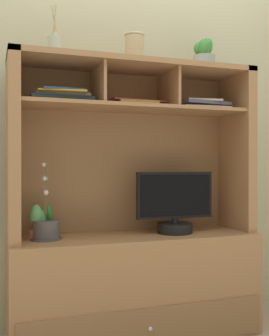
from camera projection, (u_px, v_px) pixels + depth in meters
floor_plane at (134, 336)px, 2.39m from camera, size 6.00×6.00×0.02m
back_wall at (121, 97)px, 2.63m from camera, size 6.00×0.02×2.80m
media_console at (134, 254)px, 2.39m from camera, size 1.40×0.50×1.55m
tv_monitor at (175, 207)px, 2.43m from camera, size 0.47×0.21×0.36m
potted_orchid at (46, 229)px, 2.22m from camera, size 0.17×0.17×0.41m
potted_fern at (38, 225)px, 2.22m from camera, size 0.11×0.11×0.19m
magazine_stack_left at (62, 97)px, 2.26m from camera, size 0.34×0.26×0.07m
magazine_stack_centre at (200, 106)px, 2.54m from camera, size 0.32×0.26×0.06m
magazine_stack_right at (134, 104)px, 2.42m from camera, size 0.34×0.24×0.04m
diffuser_bottle at (54, 46)px, 2.23m from camera, size 0.07×0.07×0.28m
potted_succulent at (204, 55)px, 2.54m from camera, size 0.15×0.15×0.20m
ceramic_vase at (134, 49)px, 2.38m from camera, size 0.11×0.11×0.17m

